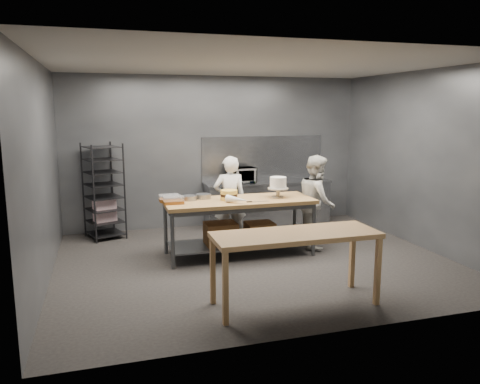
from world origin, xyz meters
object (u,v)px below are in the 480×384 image
Objects in this scene: frosted_cake_stand at (278,184)px; speed_rack at (104,192)px; chef_right at (317,201)px; near_counter at (296,240)px; chef_behind at (230,201)px; microwave at (241,175)px; layer_cake at (229,195)px; work_table at (238,221)px.

speed_rack is at bearing 147.90° from frosted_cake_stand.
near_counter is at bearing 167.78° from chef_right.
chef_behind is 1.30m from microwave.
chef_behind is 0.98× the size of chef_right.
chef_right is 2.92× the size of microwave.
chef_behind is 5.79× the size of layer_cake.
layer_cake is at bearing 178.74° from frosted_cake_stand.
work_table is 1.37× the size of speed_rack.
microwave is (-0.84, 1.69, 0.26)m from chef_right.
work_table is 4.43× the size of microwave.
speed_rack is at bearing 84.40° from chef_right.
microwave is (2.66, 0.08, 0.19)m from speed_rack.
speed_rack reaches higher than microwave.
work_table is 0.88m from frosted_cake_stand.
chef_behind is 0.70m from layer_cake.
layer_cake reaches higher than work_table.
layer_cake is (-0.74, -1.78, -0.05)m from microwave.
frosted_cake_stand reaches higher than near_counter.
chef_behind reaches higher than frosted_cake_stand.
layer_cake is (-0.19, -0.64, 0.22)m from chef_behind.
layer_cake is at bearing 96.92° from near_counter.
chef_behind is at bearing 134.43° from frosted_cake_stand.
chef_behind is at bearing -115.91° from microwave.
speed_rack is 2.56m from layer_cake.
near_counter is 5.88× the size of frosted_cake_stand.
near_counter is 1.26× the size of chef_right.
frosted_cake_stand is 1.26× the size of layer_cake.
chef_right is at bearing -63.55° from microwave.
chef_behind is 0.98m from frosted_cake_stand.
microwave is at bearing 92.71° from frosted_cake_stand.
microwave is 1.93m from layer_cake.
chef_right is at bearing 58.66° from near_counter.
speed_rack is at bearing 140.36° from work_table.
work_table reaches higher than near_counter.
frosted_cake_stand is at bearing -87.29° from microwave.
speed_rack reaches higher than near_counter.
speed_rack is (-2.07, 1.71, 0.28)m from work_table.
chef_behind is at bearing 73.61° from layer_cake.
frosted_cake_stand is (0.57, 2.07, 0.33)m from near_counter.
speed_rack is 1.12× the size of chef_behind.
layer_cake is at bearing 175.86° from work_table.
near_counter is at bearing 97.89° from chef_behind.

